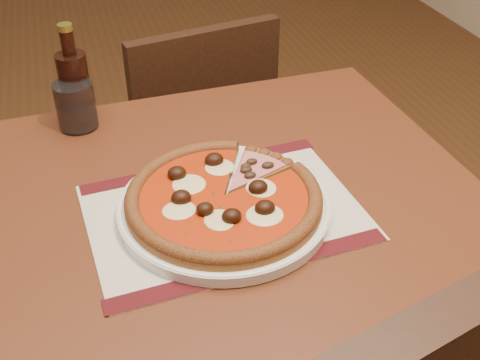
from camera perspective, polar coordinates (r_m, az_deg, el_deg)
The scene contains 8 objects.
table at distance 1.04m, azimuth 0.32°, elevation -6.52°, with size 0.82×0.82×0.75m.
chair_far at distance 1.67m, azimuth -4.39°, elevation 3.88°, with size 0.45×0.45×0.82m.
placemat at distance 0.95m, azimuth -1.52°, elevation -3.07°, with size 0.42×0.30×0.00m, color beige.
plate at distance 0.94m, azimuth -1.53°, elevation -2.59°, with size 0.33×0.33×0.02m, color white.
pizza at distance 0.93m, azimuth -1.56°, elevation -1.65°, with size 0.31×0.31×0.04m.
ham_slice at distance 1.00m, azimuth 1.49°, elevation 1.22°, with size 0.13×0.12×0.02m.
water_glass at distance 1.19m, azimuth -15.30°, elevation 6.82°, with size 0.08×0.08×0.09m, color white.
bottle at distance 1.21m, azimuth -15.39°, elevation 8.84°, with size 0.06×0.06×0.19m.
Camera 1 is at (0.26, -1.26, 1.35)m, focal length 45.00 mm.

